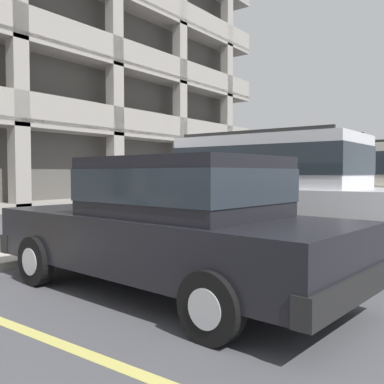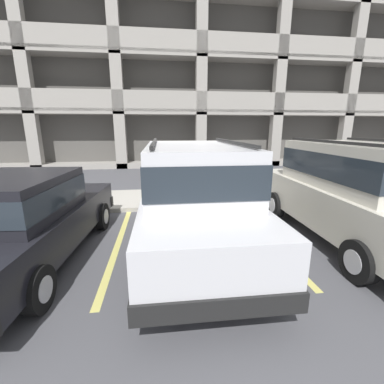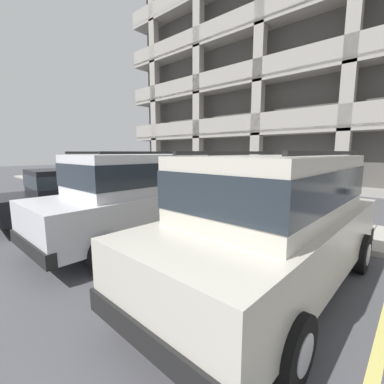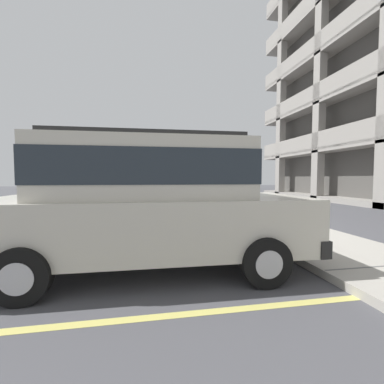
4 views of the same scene
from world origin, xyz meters
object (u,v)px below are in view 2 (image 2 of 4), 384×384
Objects in this scene: fire_hydrant at (17,195)px; dark_hatchback at (354,188)px; silver_suv at (194,193)px; parking_garage at (190,53)px; parking_meter_near at (179,165)px; parking_meter_far at (379,163)px; red_sedan at (23,217)px.

dark_hatchback is at bearing -20.19° from fire_hydrant.
silver_suv reaches higher than fire_hydrant.
parking_garage is at bearing 83.92° from silver_suv.
parking_meter_near reaches higher than parking_meter_far.
parking_garage is (-4.17, 13.34, 6.30)m from parking_meter_far.
fire_hydrant is at bearing 178.11° from parking_meter_far.
dark_hatchback is 3.77m from parking_meter_far.
silver_suv is at bearing -179.43° from dark_hatchback.
fire_hydrant is (-1.61, 3.00, -0.36)m from red_sedan.
silver_suv is 6.86× the size of fire_hydrant.
parking_garage reaches higher than red_sedan.
red_sedan is at bearing -175.36° from silver_suv.
dark_hatchback is 17.14m from parking_garage.
dark_hatchback is (6.09, 0.17, 0.27)m from red_sedan.
parking_meter_near is at bearing 92.16° from silver_suv.
parking_garage reaches higher than parking_meter_far.
parking_meter_far reaches higher than fire_hydrant.
parking_meter_near is 2.18× the size of fire_hydrant.
parking_garage reaches higher than parking_meter_near.
parking_meter_far is 0.05× the size of parking_garage.
parking_garage is (1.93, 13.29, 6.28)m from parking_meter_near.
red_sedan is 0.96× the size of dark_hatchback.
silver_suv is at bearing 8.59° from red_sedan.
parking_meter_near is 6.10m from parking_meter_far.
parking_meter_near is 4.50m from fire_hydrant.
parking_meter_far is (8.91, 2.65, 0.42)m from red_sedan.
parking_meter_far is 10.56m from fire_hydrant.
parking_meter_near is 1.02× the size of parking_meter_far.
dark_hatchback is 4.15m from parking_meter_near.
silver_suv is 2.51m from parking_meter_near.
parking_meter_near is at bearing 179.53° from parking_meter_far.
dark_hatchback is (3.21, -0.04, 0.00)m from silver_suv.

